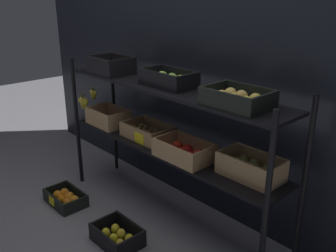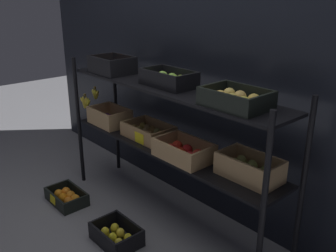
{
  "view_description": "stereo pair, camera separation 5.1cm",
  "coord_description": "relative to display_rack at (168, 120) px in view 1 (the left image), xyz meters",
  "views": [
    {
      "loc": [
        1.78,
        -1.64,
        1.61
      ],
      "look_at": [
        0.0,
        0.0,
        0.72
      ],
      "focal_mm": 40.05,
      "sensor_mm": 36.0,
      "label": 1
    },
    {
      "loc": [
        1.81,
        -1.6,
        1.61
      ],
      "look_at": [
        0.0,
        0.0,
        0.72
      ],
      "focal_mm": 40.05,
      "sensor_mm": 36.0,
      "label": 2
    }
  ],
  "objects": [
    {
      "name": "ground_plane",
      "position": [
        -0.01,
        0.01,
        -0.77
      ],
      "size": [
        10.0,
        10.0,
        0.0
      ],
      "primitive_type": "plane",
      "color": "gray"
    },
    {
      "name": "crate_ground_lemon",
      "position": [
        -0.0,
        -0.46,
        -0.72
      ],
      "size": [
        0.33,
        0.24,
        0.12
      ],
      "color": "black",
      "rests_on": "ground_plane"
    },
    {
      "name": "crate_ground_orange",
      "position": [
        -0.69,
        -0.47,
        -0.73
      ],
      "size": [
        0.35,
        0.23,
        0.1
      ],
      "color": "black",
      "rests_on": "ground_plane"
    },
    {
      "name": "display_rack",
      "position": [
        0.0,
        0.0,
        0.0
      ],
      "size": [
        1.99,
        0.41,
        1.13
      ],
      "color": "black",
      "rests_on": "ground_plane"
    },
    {
      "name": "storefront_wall",
      "position": [
        -0.01,
        0.4,
        0.21
      ],
      "size": [
        4.25,
        0.12,
        1.95
      ],
      "primitive_type": "cube",
      "color": "black",
      "rests_on": "ground_plane"
    }
  ]
}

